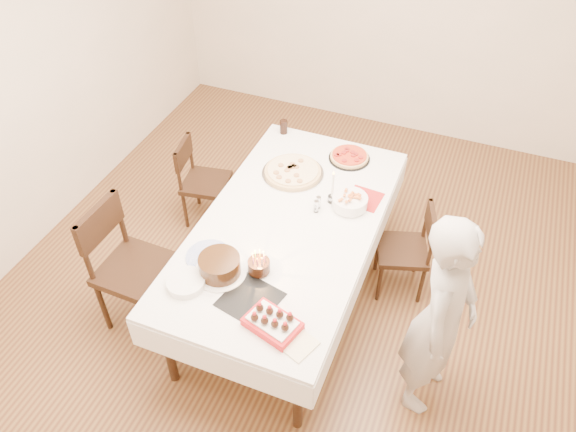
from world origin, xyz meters
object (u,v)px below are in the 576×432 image
at_px(pizza_pepperoni, 349,157).
at_px(strawberry_box, 272,323).
at_px(chair_right_savory, 402,250).
at_px(person, 441,319).
at_px(chair_left_dessert, 137,270).
at_px(pasta_bowl, 350,202).
at_px(dining_table, 288,262).
at_px(taper_candle, 333,187).
at_px(pizza_white, 293,172).
at_px(cola_glass, 284,127).
at_px(layer_cake, 220,266).
at_px(birthday_cake, 259,262).
at_px(chair_left_savory, 206,183).

relative_size(pizza_pepperoni, strawberry_box, 1.04).
relative_size(chair_right_savory, person, 0.51).
relative_size(chair_right_savory, pizza_pepperoni, 2.42).
distance_m(chair_right_savory, chair_left_dessert, 1.89).
height_order(chair_right_savory, pizza_pepperoni, pizza_pepperoni).
distance_m(chair_right_savory, person, 0.96).
xyz_separation_m(chair_left_dessert, pasta_bowl, (1.22, 0.88, 0.30)).
bearing_deg(dining_table, chair_left_dessert, -147.70).
relative_size(pizza_pepperoni, taper_candle, 1.16).
bearing_deg(strawberry_box, pizza_white, 106.70).
relative_size(person, cola_glass, 12.89).
relative_size(pizza_pepperoni, layer_cake, 0.97).
relative_size(person, taper_candle, 5.46).
relative_size(pizza_white, cola_glass, 3.99).
distance_m(pizza_white, layer_cake, 1.08).
height_order(chair_right_savory, layer_cake, layer_cake).
height_order(dining_table, strawberry_box, strawberry_box).
distance_m(pizza_white, taper_candle, 0.43).
height_order(pasta_bowl, birthday_cake, birthday_cake).
relative_size(chair_left_savory, pasta_bowl, 3.13).
distance_m(person, pasta_bowl, 1.06).
bearing_deg(layer_cake, cola_glass, 97.72).
bearing_deg(person, chair_left_savory, 71.72).
distance_m(pizza_pepperoni, taper_candle, 0.53).
height_order(chair_right_savory, pizza_white, pizza_white).
bearing_deg(pizza_white, layer_cake, -92.98).
xyz_separation_m(pizza_pepperoni, birthday_cake, (-0.17, -1.31, 0.06)).
distance_m(chair_right_savory, birthday_cake, 1.23).
height_order(pizza_white, pasta_bowl, pasta_bowl).
distance_m(dining_table, pizza_pepperoni, 0.95).
xyz_separation_m(chair_left_dessert, layer_cake, (0.66, -0.00, 0.32)).
xyz_separation_m(chair_right_savory, person, (0.37, -0.81, 0.36)).
relative_size(chair_right_savory, birthday_cake, 5.37).
bearing_deg(birthday_cake, dining_table, 89.08).
relative_size(chair_right_savory, cola_glass, 6.63).
distance_m(chair_left_dessert, pizza_pepperoni, 1.78).
xyz_separation_m(dining_table, pizza_white, (-0.17, 0.51, 0.40)).
bearing_deg(cola_glass, chair_left_savory, -141.36).
xyz_separation_m(chair_left_dessert, cola_glass, (0.45, 1.55, 0.31)).
height_order(dining_table, chair_left_savory, chair_left_savory).
distance_m(chair_left_savory, birthday_cake, 1.47).
relative_size(chair_left_dessert, pizza_pepperoni, 3.15).
xyz_separation_m(chair_left_dessert, person, (1.99, 0.16, 0.25)).
xyz_separation_m(taper_candle, layer_cake, (-0.42, -0.89, -0.07)).
bearing_deg(cola_glass, chair_left_dessert, -106.25).
xyz_separation_m(dining_table, chair_right_savory, (0.74, 0.41, 0.01)).
xyz_separation_m(pasta_bowl, strawberry_box, (-0.10, -1.13, -0.01)).
height_order(dining_table, layer_cake, layer_cake).
relative_size(chair_left_savory, layer_cake, 2.36).
relative_size(pasta_bowl, birthday_cake, 1.73).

